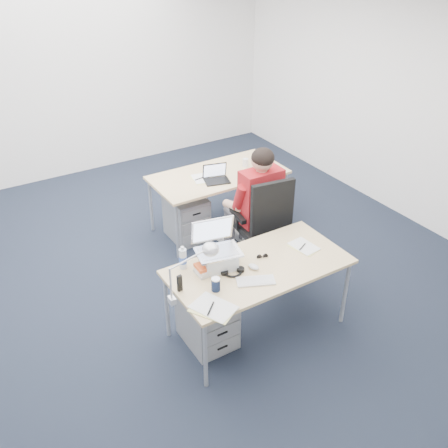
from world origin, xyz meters
The scene contains 24 objects.
floor centered at (0.00, 0.00, 0.00)m, with size 7.00×7.00×0.00m, color black.
room centered at (0.00, 0.00, 1.71)m, with size 6.02×7.02×2.80m.
desk_near centered at (0.14, -0.78, 0.68)m, with size 1.60×0.80×0.73m.
desk_far centered at (0.79, 1.00, 0.68)m, with size 1.60×0.80×0.73m.
office_chair centered at (0.74, 0.02, 0.32)m, with size 0.81×0.81×1.14m.
seated_person centered at (0.74, 0.21, 0.69)m, with size 0.44×0.76×1.39m.
drawer_pedestal_near centered at (-0.33, -0.67, 0.28)m, with size 0.40×0.50×0.55m, color #96999B.
drawer_pedestal_far centered at (0.33, 0.98, 0.28)m, with size 0.40×0.50×0.55m, color #96999B.
silver_laptop centered at (-0.17, -0.60, 0.93)m, with size 0.38×0.30×0.40m, color silver, non-canonical shape.
wireless_keyboard centered at (-0.02, -0.96, 0.74)m, with size 0.32×0.13×0.02m, color white.
computer_mouse centered at (0.07, -0.79, 0.75)m, with size 0.07×0.11×0.04m, color white.
headphones centered at (-0.12, -0.75, 0.75)m, with size 0.21×0.16×0.03m, color black, non-canonical shape.
can_koozie centered at (-0.36, -0.88, 0.79)m, with size 0.07×0.07×0.12m, color #121C38.
water_bottle centered at (-0.44, -0.46, 0.84)m, with size 0.07×0.07×0.22m, color silver.
bear_figurine centered at (-0.01, -0.57, 0.81)m, with size 0.08×0.06×0.15m, color #266C1D, non-canonical shape.
book_stack centered at (-0.30, -0.63, 0.77)m, with size 0.19×0.14×0.09m, color silver.
cordless_phone centered at (-0.61, -0.73, 0.81)m, with size 0.04×0.03×0.15m, color black.
papers_left centered at (-0.50, -1.07, 0.74)m, with size 0.23×0.33×0.01m, color #E5DE84.
papers_right centered at (0.65, -0.77, 0.73)m, with size 0.18×0.26×0.01m, color #E5DE84.
sunglasses centered at (0.23, -0.70, 0.74)m, with size 0.11×0.05×0.02m, color black, non-canonical shape.
desk_lamp centered at (-0.60, -0.83, 0.96)m, with size 0.40×0.15×0.46m, color silver, non-canonical shape.
dark_laptop centered at (0.67, 0.82, 0.83)m, with size 0.28×0.28×0.21m, color black, non-canonical shape.
far_cup centered at (1.18, 1.00, 0.78)m, with size 0.07×0.07×0.10m, color white.
far_papers centered at (0.54, 0.98, 0.73)m, with size 0.18×0.26×0.01m, color white.
Camera 1 is at (-1.98, -3.64, 3.31)m, focal length 40.00 mm.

